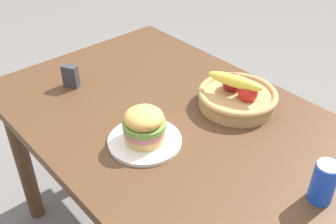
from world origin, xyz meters
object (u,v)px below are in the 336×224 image
object	(u,v)px
sandwich	(144,125)
soda_can	(324,182)
plate	(145,141)
fruit_basket	(237,96)
napkin_holder	(71,76)

from	to	relation	value
sandwich	soda_can	world-z (taller)	sandwich
sandwich	soda_can	size ratio (longest dim) A/B	1.11
plate	sandwich	xyz separation A→B (m)	(0.00, -0.00, 0.06)
plate	soda_can	size ratio (longest dim) A/B	1.91
fruit_basket	sandwich	bearing A→B (deg)	-98.29
fruit_basket	napkin_holder	bearing A→B (deg)	-143.33
napkin_holder	sandwich	bearing A→B (deg)	-30.45
plate	sandwich	distance (m)	0.06
soda_can	plate	bearing A→B (deg)	-157.70
sandwich	fruit_basket	bearing A→B (deg)	81.71
napkin_holder	fruit_basket	bearing A→B (deg)	6.27
sandwich	fruit_basket	distance (m)	0.39
soda_can	fruit_basket	size ratio (longest dim) A/B	0.43
plate	soda_can	bearing A→B (deg)	22.30
sandwich	napkin_holder	size ratio (longest dim) A/B	1.55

